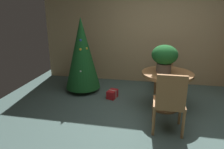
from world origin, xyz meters
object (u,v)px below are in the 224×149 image
object	(u,v)px
round_dining_table	(166,85)
gift_box_red	(112,94)
holiday_tree	(82,53)
wooden_chair_far	(164,69)
flower_vase	(165,56)
wooden_chair_near	(170,101)

from	to	relation	value
round_dining_table	gift_box_red	xyz separation A→B (m)	(-1.09, 0.30, -0.40)
round_dining_table	holiday_tree	distance (m)	1.97
round_dining_table	holiday_tree	xyz separation A→B (m)	(-1.84, 0.57, 0.40)
wooden_chair_far	flower_vase	bearing A→B (deg)	-94.50
round_dining_table	wooden_chair_near	distance (m)	0.82
round_dining_table	wooden_chair_near	world-z (taller)	wooden_chair_near
wooden_chair_far	holiday_tree	xyz separation A→B (m)	(-1.84, -0.36, 0.35)
wooden_chair_far	holiday_tree	size ratio (longest dim) A/B	0.57
flower_vase	wooden_chair_far	size ratio (longest dim) A/B	0.53
wooden_chair_near	holiday_tree	world-z (taller)	holiday_tree
holiday_tree	wooden_chair_near	bearing A→B (deg)	-37.04
wooden_chair_far	gift_box_red	bearing A→B (deg)	-149.86
wooden_chair_near	wooden_chair_far	bearing A→B (deg)	90.00
flower_vase	wooden_chair_far	distance (m)	1.06
wooden_chair_near	wooden_chair_far	world-z (taller)	wooden_chair_near
flower_vase	holiday_tree	world-z (taller)	holiday_tree
holiday_tree	wooden_chair_far	bearing A→B (deg)	11.10
wooden_chair_near	gift_box_red	xyz separation A→B (m)	(-1.09, 1.12, -0.45)
holiday_tree	gift_box_red	world-z (taller)	holiday_tree
wooden_chair_near	holiday_tree	bearing A→B (deg)	142.96
round_dining_table	wooden_chair_far	xyz separation A→B (m)	(0.00, 0.93, 0.05)
wooden_chair_near	round_dining_table	bearing A→B (deg)	90.00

